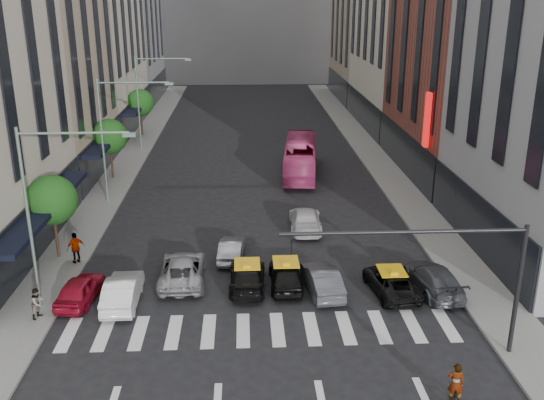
{
  "coord_description": "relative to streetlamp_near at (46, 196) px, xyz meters",
  "views": [
    {
      "loc": [
        -0.84,
        -23.12,
        14.88
      ],
      "look_at": [
        0.68,
        8.39,
        4.0
      ],
      "focal_mm": 40.0,
      "sensor_mm": 36.0,
      "label": 1
    }
  ],
  "objects": [
    {
      "name": "pedestrian_near",
      "position": [
        -0.67,
        -1.1,
        -4.99
      ],
      "size": [
        0.81,
        0.9,
        1.52
      ],
      "primitive_type": "imported",
      "rotation": [
        0.0,
        0.0,
        1.18
      ],
      "color": "gray",
      "rests_on": "sidewalk_left"
    },
    {
      "name": "streetlamp_near",
      "position": [
        0.0,
        0.0,
        0.0
      ],
      "size": [
        5.38,
        0.25,
        9.0
      ],
      "color": "gray",
      "rests_on": "sidewalk_left"
    },
    {
      "name": "car_grey_mid",
      "position": [
        13.16,
        1.11,
        -5.2
      ],
      "size": [
        1.99,
        4.43,
        1.41
      ],
      "primitive_type": "imported",
      "rotation": [
        0.0,
        0.0,
        3.26
      ],
      "color": "#42444A",
      "rests_on": "ground"
    },
    {
      "name": "building_left_b",
      "position": [
        -6.96,
        24.0,
        6.1
      ],
      "size": [
        8.0,
        16.0,
        24.0
      ],
      "primitive_type": "cube",
      "color": "tan",
      "rests_on": "ground"
    },
    {
      "name": "car_grey_curb",
      "position": [
        19.0,
        0.94,
        -5.2
      ],
      "size": [
        2.43,
        5.04,
        1.41
      ],
      "primitive_type": "imported",
      "rotation": [
        0.0,
        0.0,
        3.24
      ],
      "color": "#414449",
      "rests_on": "ground"
    },
    {
      "name": "building_right_b",
      "position": [
        27.04,
        23.0,
        7.1
      ],
      "size": [
        8.0,
        18.0,
        26.0
      ],
      "primitive_type": "cube",
      "color": "brown",
      "rests_on": "ground"
    },
    {
      "name": "taxi_right",
      "position": [
        16.74,
        0.87,
        -5.29
      ],
      "size": [
        2.6,
        4.66,
        1.23
      ],
      "primitive_type": "imported",
      "rotation": [
        0.0,
        0.0,
        3.27
      ],
      "color": "black",
      "rests_on": "ground"
    },
    {
      "name": "liberty_sign",
      "position": [
        22.64,
        16.0,
        0.1
      ],
      "size": [
        0.3,
        0.7,
        4.0
      ],
      "color": "red",
      "rests_on": "ground"
    },
    {
      "name": "ground",
      "position": [
        10.04,
        -4.0,
        -5.9
      ],
      "size": [
        160.0,
        160.0,
        0.0
      ],
      "primitive_type": "plane",
      "color": "black",
      "rests_on": "ground"
    },
    {
      "name": "sidewalk_left",
      "position": [
        -1.46,
        26.0,
        -5.83
      ],
      "size": [
        3.0,
        96.0,
        0.15
      ],
      "primitive_type": "cube",
      "color": "slate",
      "rests_on": "ground"
    },
    {
      "name": "bus",
      "position": [
        14.01,
        22.7,
        -4.41
      ],
      "size": [
        3.68,
        10.96,
        2.99
      ],
      "primitive_type": "imported",
      "rotation": [
        0.0,
        0.0,
        3.03
      ],
      "color": "#C33973",
      "rests_on": "ground"
    },
    {
      "name": "streetlamp_far",
      "position": [
        0.0,
        32.0,
        0.0
      ],
      "size": [
        5.38,
        0.25,
        9.0
      ],
      "color": "gray",
      "rests_on": "sidewalk_left"
    },
    {
      "name": "motorcycle",
      "position": [
        16.96,
        -8.41,
        -5.49
      ],
      "size": [
        0.98,
        1.67,
        0.83
      ],
      "primitive_type": "imported",
      "rotation": [
        0.0,
        0.0,
        2.85
      ],
      "color": "black",
      "rests_on": "ground"
    },
    {
      "name": "rider",
      "position": [
        16.96,
        -8.41,
        -4.24
      ],
      "size": [
        0.7,
        0.56,
        1.67
      ],
      "primitive_type": "imported",
      "rotation": [
        0.0,
        0.0,
        2.85
      ],
      "color": "gray",
      "rests_on": "motorcycle"
    },
    {
      "name": "taxi_center",
      "position": [
        11.32,
        1.79,
        -5.19
      ],
      "size": [
        1.69,
        4.19,
        1.43
      ],
      "primitive_type": "imported",
      "rotation": [
        0.0,
        0.0,
        3.14
      ],
      "color": "black",
      "rests_on": "ground"
    },
    {
      "name": "tree_far",
      "position": [
        -1.76,
        38.0,
        -2.25
      ],
      "size": [
        2.88,
        2.88,
        4.95
      ],
      "color": "black",
      "rests_on": "sidewalk_left"
    },
    {
      "name": "sidewalk_right",
      "position": [
        21.54,
        26.0,
        -5.83
      ],
      "size": [
        3.0,
        96.0,
        0.15
      ],
      "primitive_type": "cube",
      "color": "slate",
      "rests_on": "ground"
    },
    {
      "name": "car_white_front",
      "position": [
        3.04,
        0.32,
        -5.17
      ],
      "size": [
        1.62,
        4.46,
        1.46
      ],
      "primitive_type": "imported",
      "rotation": [
        0.0,
        0.0,
        3.16
      ],
      "color": "silver",
      "rests_on": "ground"
    },
    {
      "name": "traffic_signal",
      "position": [
        17.74,
        -5.0,
        -1.43
      ],
      "size": [
        10.1,
        0.2,
        6.0
      ],
      "color": "black",
      "rests_on": "ground"
    },
    {
      "name": "taxi_left",
      "position": [
        9.29,
        1.83,
        -5.23
      ],
      "size": [
        1.99,
        4.67,
        1.34
      ],
      "primitive_type": "imported",
      "rotation": [
        0.0,
        0.0,
        3.12
      ],
      "color": "black",
      "rests_on": "ground"
    },
    {
      "name": "streetlamp_mid",
      "position": [
        0.0,
        16.0,
        0.0
      ],
      "size": [
        5.38,
        0.25,
        9.0
      ],
      "color": "gray",
      "rests_on": "sidewalk_left"
    },
    {
      "name": "tree_near",
      "position": [
        -1.76,
        6.0,
        -2.25
      ],
      "size": [
        2.88,
        2.88,
        4.95
      ],
      "color": "black",
      "rests_on": "sidewalk_left"
    },
    {
      "name": "pedestrian_far",
      "position": [
        -0.45,
        5.1,
        -4.84
      ],
      "size": [
        1.13,
        0.99,
        1.82
      ],
      "primitive_type": "imported",
      "rotation": [
        0.0,
        0.0,
        3.77
      ],
      "color": "gray",
      "rests_on": "sidewalk_left"
    },
    {
      "name": "tree_mid",
      "position": [
        -1.76,
        22.0,
        -2.25
      ],
      "size": [
        2.88,
        2.88,
        4.95
      ],
      "color": "black",
      "rests_on": "sidewalk_left"
    },
    {
      "name": "car_row2_left",
      "position": [
        8.39,
        5.48,
        -5.28
      ],
      "size": [
        1.61,
        3.88,
        1.25
      ],
      "primitive_type": "imported",
      "rotation": [
        0.0,
        0.0,
        3.07
      ],
      "color": "gray",
      "rests_on": "ground"
    },
    {
      "name": "car_red",
      "position": [
        0.84,
        0.69,
        -5.23
      ],
      "size": [
        2.06,
        4.12,
        1.35
      ],
      "primitive_type": "imported",
      "rotation": [
        0.0,
        0.0,
        3.02
      ],
      "color": "maroon",
      "rests_on": "ground"
    },
    {
      "name": "car_row2_right",
      "position": [
        13.18,
        9.91,
        -5.19
      ],
      "size": [
        2.22,
        5.0,
        1.43
      ],
      "primitive_type": "imported",
      "rotation": [
        0.0,
        0.0,
        3.1
      ],
      "color": "silver",
      "rests_on": "ground"
    },
    {
      "name": "car_silver",
      "position": [
        5.79,
        2.71,
        -5.19
      ],
      "size": [
        2.52,
        5.22,
        1.43
      ],
      "primitive_type": "imported",
      "rotation": [
        0.0,
        0.0,
        3.17
      ],
      "color": "#9FA0A4",
      "rests_on": "ground"
    }
  ]
}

